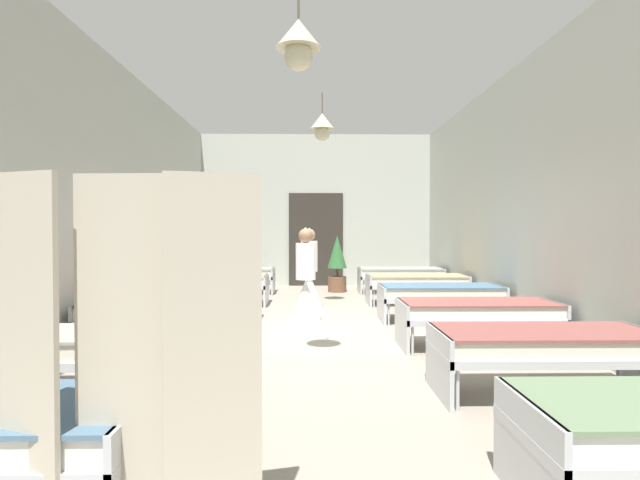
{
  "coord_description": "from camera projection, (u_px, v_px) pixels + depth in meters",
  "views": [
    {
      "loc": [
        -0.12,
        -7.02,
        1.45
      ],
      "look_at": [
        0.0,
        -0.07,
        1.31
      ],
      "focal_mm": 28.28,
      "sensor_mm": 36.0,
      "label": 1
    }
  ],
  "objects": [
    {
      "name": "ground_plane",
      "position": [
        320.0,
        337.0,
        7.05
      ],
      "size": [
        6.54,
        12.73,
        0.1
      ],
      "primitive_type": "cube",
      "color": "#9E9384"
    },
    {
      "name": "room_shell",
      "position": [
        319.0,
        199.0,
        8.32
      ],
      "size": [
        6.34,
        12.33,
        3.93
      ],
      "color": "#B2B7AD",
      "rests_on": "ground"
    },
    {
      "name": "bed_left_row_1",
      "position": [
        102.0,
        347.0,
        4.33
      ],
      "size": [
        1.9,
        0.84,
        0.57
      ],
      "color": "#B7BCC1",
      "rests_on": "ground"
    },
    {
      "name": "bed_right_row_1",
      "position": [
        545.0,
        346.0,
        4.39
      ],
      "size": [
        1.9,
        0.84,
        0.57
      ],
      "color": "#B7BCC1",
      "rests_on": "ground"
    },
    {
      "name": "bed_left_row_2",
      "position": [
        163.0,
        313.0,
        6.11
      ],
      "size": [
        1.9,
        0.84,
        0.57
      ],
      "color": "#B7BCC1",
      "rests_on": "ground"
    },
    {
      "name": "bed_right_row_2",
      "position": [
        477.0,
        312.0,
        6.18
      ],
      "size": [
        1.9,
        0.84,
        0.57
      ],
      "color": "#B7BCC1",
      "rests_on": "ground"
    },
    {
      "name": "bed_left_row_3",
      "position": [
        197.0,
        294.0,
        7.9
      ],
      "size": [
        1.9,
        0.84,
        0.57
      ],
      "color": "#B7BCC1",
      "rests_on": "ground"
    },
    {
      "name": "bed_right_row_3",
      "position": [
        440.0,
        294.0,
        7.97
      ],
      "size": [
        1.9,
        0.84,
        0.57
      ],
      "color": "#B7BCC1",
      "rests_on": "ground"
    },
    {
      "name": "bed_left_row_4",
      "position": [
        218.0,
        282.0,
        9.69
      ],
      "size": [
        1.9,
        0.84,
        0.57
      ],
      "color": "#B7BCC1",
      "rests_on": "ground"
    },
    {
      "name": "bed_right_row_4",
      "position": [
        416.0,
        282.0,
        9.75
      ],
      "size": [
        1.9,
        0.84,
        0.57
      ],
      "color": "#B7BCC1",
      "rests_on": "ground"
    },
    {
      "name": "bed_left_row_5",
      "position": [
        232.0,
        274.0,
        11.47
      ],
      "size": [
        1.9,
        0.84,
        0.57
      ],
      "color": "#B7BCC1",
      "rests_on": "ground"
    },
    {
      "name": "bed_right_row_5",
      "position": [
        400.0,
        274.0,
        11.54
      ],
      "size": [
        1.9,
        0.84,
        0.57
      ],
      "color": "#B7BCC1",
      "rests_on": "ground"
    },
    {
      "name": "nurse_near_aisle",
      "position": [
        309.0,
        281.0,
        9.03
      ],
      "size": [
        0.52,
        0.52,
        1.49
      ],
      "rotation": [
        0.0,
        0.0,
        1.69
      ],
      "color": "white",
      "rests_on": "ground"
    },
    {
      "name": "nurse_mid_aisle",
      "position": [
        306.0,
        291.0,
        7.6
      ],
      "size": [
        0.52,
        0.52,
        1.49
      ],
      "rotation": [
        0.0,
        0.0,
        2.74
      ],
      "color": "white",
      "rests_on": "ground"
    },
    {
      "name": "potted_plant",
      "position": [
        337.0,
        261.0,
        11.75
      ],
      "size": [
        0.45,
        0.45,
        1.32
      ],
      "color": "brown",
      "rests_on": "ground"
    },
    {
      "name": "privacy_screen",
      "position": [
        119.0,
        366.0,
        2.21
      ],
      "size": [
        1.25,
        0.18,
        1.7
      ],
      "rotation": [
        0.0,
        0.0,
        -0.06
      ],
      "color": "#BCB29E",
      "rests_on": "ground"
    }
  ]
}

